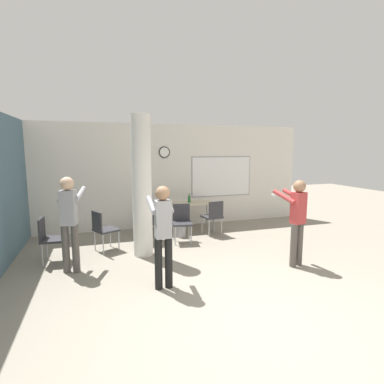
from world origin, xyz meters
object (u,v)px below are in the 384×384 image
(chair_table_left, at_px, (149,221))
(person_playing_side, at_px, (297,216))
(folding_table, at_px, (179,205))
(bottle_on_table, at_px, (189,199))
(person_playing_front, at_px, (163,229))
(chair_near_pillar, at_px, (103,228))
(chair_table_right, at_px, (213,215))
(person_watching_back, at_px, (69,217))
(chair_by_left_wall, at_px, (50,236))
(chair_table_front, at_px, (182,220))

(chair_table_left, relative_size, person_playing_side, 0.55)
(folding_table, height_order, bottle_on_table, bottle_on_table)
(person_playing_front, bearing_deg, bottle_on_table, 66.21)
(chair_near_pillar, bearing_deg, chair_table_right, 9.60)
(chair_table_left, distance_m, person_watching_back, 2.07)
(chair_near_pillar, height_order, person_watching_back, person_watching_back)
(person_playing_front, bearing_deg, chair_table_left, 85.68)
(chair_table_right, bearing_deg, folding_table, 137.35)
(chair_near_pillar, bearing_deg, chair_by_left_wall, -159.93)
(person_watching_back, distance_m, person_playing_side, 4.01)
(person_playing_front, bearing_deg, folding_table, 70.49)
(person_playing_side, bearing_deg, bottle_on_table, 110.50)
(bottle_on_table, xyz_separation_m, chair_near_pillar, (-2.22, -1.13, -0.31))
(folding_table, xyz_separation_m, chair_near_pillar, (-1.94, -1.09, -0.17))
(chair_table_left, bearing_deg, person_playing_front, -94.32)
(folding_table, height_order, chair_table_right, chair_table_right)
(chair_by_left_wall, bearing_deg, folding_table, 26.48)
(chair_table_right, xyz_separation_m, chair_near_pillar, (-2.64, -0.45, 0.00))
(folding_table, bearing_deg, bottle_on_table, 7.70)
(folding_table, xyz_separation_m, person_watching_back, (-2.50, -2.01, 0.30))
(folding_table, bearing_deg, chair_by_left_wall, -153.52)
(bottle_on_table, relative_size, person_playing_side, 0.15)
(person_playing_front, relative_size, person_watching_back, 0.95)
(chair_by_left_wall, relative_size, chair_near_pillar, 1.00)
(chair_table_left, bearing_deg, person_watching_back, -141.57)
(chair_by_left_wall, bearing_deg, person_playing_side, -19.31)
(bottle_on_table, bearing_deg, person_watching_back, -143.58)
(chair_table_right, bearing_deg, chair_table_left, -175.87)
(bottle_on_table, distance_m, person_playing_side, 3.20)
(person_playing_front, xyz_separation_m, person_watching_back, (-1.40, 1.08, 0.04))
(chair_table_left, xyz_separation_m, person_watching_back, (-1.57, -1.25, 0.47))
(chair_table_front, height_order, chair_table_left, same)
(chair_by_left_wall, relative_size, chair_table_left, 1.00)
(chair_by_left_wall, distance_m, person_playing_side, 4.59)
(chair_near_pillar, xyz_separation_m, chair_table_left, (1.02, 0.33, 0.00))
(bottle_on_table, xyz_separation_m, person_playing_side, (1.12, -3.00, 0.11))
(chair_by_left_wall, distance_m, person_playing_front, 2.49)
(bottle_on_table, bearing_deg, chair_by_left_wall, -155.03)
(person_watching_back, bearing_deg, bottle_on_table, 36.42)
(folding_table, bearing_deg, chair_table_left, -140.32)
(chair_table_right, bearing_deg, chair_near_pillar, -170.40)
(person_playing_front, bearing_deg, chair_table_front, 67.18)
(chair_table_right, height_order, person_playing_side, person_playing_side)
(chair_table_right, bearing_deg, chair_table_front, -161.59)
(chair_table_right, relative_size, chair_by_left_wall, 1.00)
(chair_table_right, bearing_deg, bottle_on_table, 121.32)
(bottle_on_table, height_order, chair_table_left, bottle_on_table)
(folding_table, height_order, person_playing_side, person_playing_side)
(chair_table_left, bearing_deg, chair_table_front, -13.90)
(chair_by_left_wall, relative_size, chair_table_front, 1.00)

